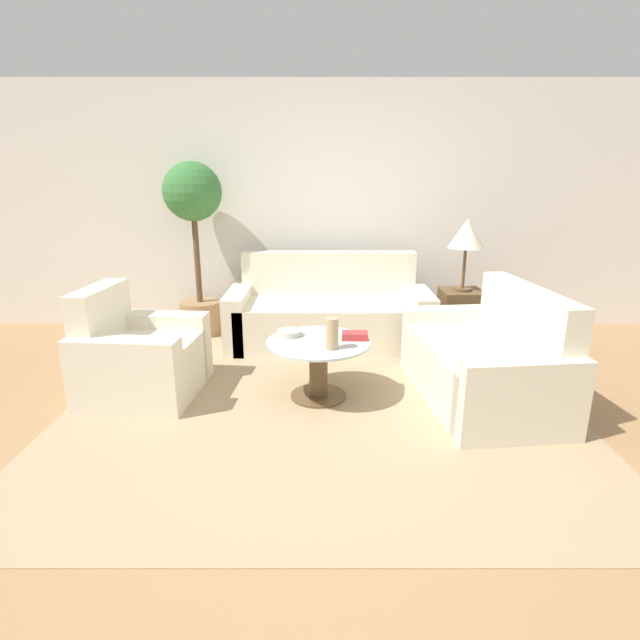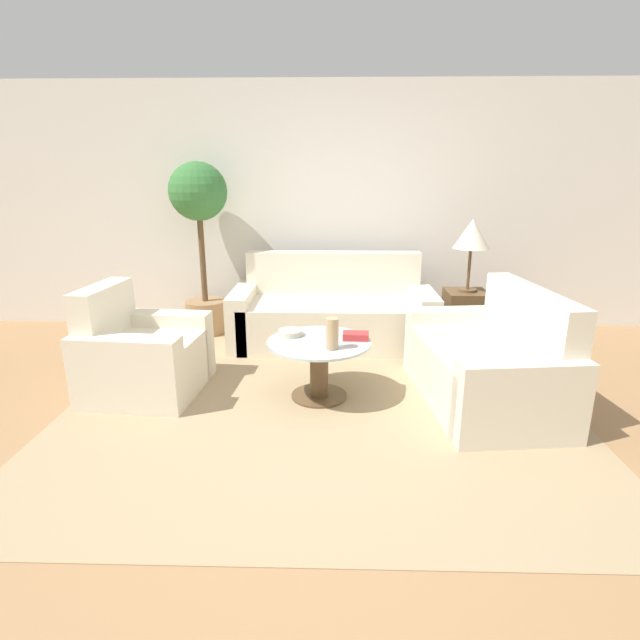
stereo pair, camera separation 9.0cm
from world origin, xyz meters
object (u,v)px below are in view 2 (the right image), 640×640
Objects in this scene: sofa_main at (333,314)px; book_stack at (356,336)px; loveseat at (492,365)px; coffee_table at (319,361)px; potted_plant at (200,224)px; bowl at (290,333)px; table_lamp at (472,235)px; armchair at (140,357)px; vase at (332,334)px.

book_stack is (0.18, -1.29, 0.20)m from sofa_main.
loveseat reaches higher than coffee_table.
book_stack is at bearing -45.02° from potted_plant.
coffee_table is 0.34m from book_stack.
potted_plant is at bearing 125.28° from bowl.
loveseat reaches higher than book_stack.
book_stack is (0.50, -0.07, 0.00)m from bowl.
table_lamp is at bearing 41.33° from coffee_table.
coffee_table is at bearing -29.46° from bowl.
book_stack is at bearing -82.24° from sofa_main.
armchair is 3.17m from table_lamp.
bowl reaches higher than coffee_table.
sofa_main is 2.54× the size of coffee_table.
armchair is 1.34× the size of table_lamp.
table_lamp is at bearing 168.94° from loveseat.
potted_plant is at bearing -0.83° from armchair.
potted_plant is (-2.57, 1.62, 0.88)m from loveseat.
armchair is at bearing 170.39° from vase.
sofa_main is 1.27m from bowl.
coffee_table is (-0.10, -1.34, 0.01)m from sofa_main.
armchair is 1.76m from potted_plant.
potted_plant is at bearing 127.70° from vase.
sofa_main is at bearing 85.67° from coffee_table.
book_stack is at bearing -133.69° from table_lamp.
loveseat reaches higher than bowl.
loveseat is 8.10× the size of bowl.
coffee_table is at bearing -96.96° from loveseat.
potted_plant reaches higher than coffee_table.
sofa_main reaches higher than vase.
bowl is (-1.53, 0.15, 0.20)m from loveseat.
potted_plant is (-1.27, 1.60, 0.87)m from coffee_table.
potted_plant is at bearing 172.46° from table_lamp.
coffee_table is at bearing -165.97° from book_stack.
armchair is 1.71m from book_stack.
vase is (-0.00, -1.51, 0.29)m from sofa_main.
loveseat is 1.30m from coffee_table.
bowl is at bearing -145.79° from table_lamp.
bowl is at bearing -54.72° from potted_plant.
book_stack is (-1.03, 0.07, 0.20)m from loveseat.
book_stack is (1.69, -0.04, 0.20)m from armchair.
loveseat reaches higher than vase.
table_lamp reaches higher than loveseat.
loveseat is at bearing -87.52° from armchair.
coffee_table is 0.32m from bowl.
sofa_main reaches higher than bowl.
table_lamp is (1.42, 1.25, 0.81)m from coffee_table.
loveseat is 0.85× the size of potted_plant.
armchair is at bearing -157.80° from table_lamp.
table_lamp is at bearing -7.54° from potted_plant.
sofa_main is 9.92× the size of book_stack.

